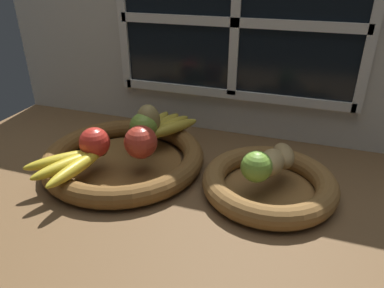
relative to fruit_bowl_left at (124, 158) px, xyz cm
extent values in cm
cube|color=brown|center=(19.95, -1.10, -3.74)|extent=(140.00, 90.00, 3.00)
cube|color=silver|center=(19.95, 28.90, 25.26)|extent=(140.00, 3.00, 55.00)
cube|color=black|center=(19.95, 27.00, 28.76)|extent=(64.00, 0.80, 38.00)
cube|color=white|center=(19.95, 26.40, 28.76)|extent=(2.40, 1.20, 38.00)
cube|color=white|center=(19.95, 26.40, 28.76)|extent=(64.00, 1.20, 2.40)
cube|color=white|center=(-12.05, 26.40, 28.76)|extent=(2.40, 1.20, 40.40)
cube|color=white|center=(51.95, 26.40, 28.76)|extent=(2.40, 1.20, 40.40)
cube|color=white|center=(19.95, 26.40, 9.76)|extent=(64.00, 1.20, 2.40)
cylinder|color=brown|center=(0.00, 0.00, -1.74)|extent=(27.80, 27.80, 1.00)
torus|color=brown|center=(0.00, 0.00, 0.18)|extent=(38.75, 38.75, 4.84)
cylinder|color=brown|center=(34.93, 0.00, -1.74)|extent=(19.64, 19.64, 1.00)
torus|color=brown|center=(34.93, 0.00, 0.18)|extent=(28.79, 28.79, 4.84)
sphere|color=red|center=(-3.88, -5.43, 6.07)|extent=(6.93, 6.93, 6.93)
sphere|color=#B73828|center=(6.15, -2.42, 6.39)|extent=(7.57, 7.57, 7.57)
sphere|color=#7AA338|center=(2.62, 6.21, 6.06)|extent=(6.90, 6.90, 6.90)
ellipsoid|color=olive|center=(3.05, 8.10, 6.83)|extent=(6.60, 6.90, 8.45)
ellipsoid|color=gold|center=(-8.20, -11.21, 4.00)|extent=(13.36, 14.14, 2.78)
ellipsoid|color=gold|center=(-6.06, -12.65, 4.00)|extent=(9.55, 16.30, 2.78)
ellipsoid|color=gold|center=(-3.58, -13.36, 4.00)|extent=(4.83, 16.90, 2.78)
sphere|color=brown|center=(-2.54, -5.09, 4.00)|extent=(2.50, 2.50, 2.50)
ellipsoid|color=gold|center=(7.90, 11.27, 4.09)|extent=(11.51, 15.65, 2.96)
ellipsoid|color=gold|center=(6.40, 12.03, 4.09)|extent=(8.78, 16.64, 2.96)
ellipsoid|color=gold|center=(4.78, 12.47, 4.09)|extent=(5.70, 16.96, 2.96)
ellipsoid|color=gold|center=(3.11, 12.58, 4.09)|extent=(3.53, 16.79, 2.96)
sphere|color=brown|center=(3.39, 4.24, 4.09)|extent=(2.66, 2.66, 2.66)
ellipsoid|color=tan|center=(34.93, 0.00, 5.20)|extent=(5.95, 8.47, 5.18)
ellipsoid|color=#A38451|center=(36.88, 4.28, 4.92)|extent=(6.69, 9.20, 4.63)
sphere|color=#7AAD3D|center=(32.41, -3.77, 5.82)|extent=(6.43, 6.43, 6.43)
camera|label=1|loc=(40.22, -66.26, 42.43)|focal=33.47mm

